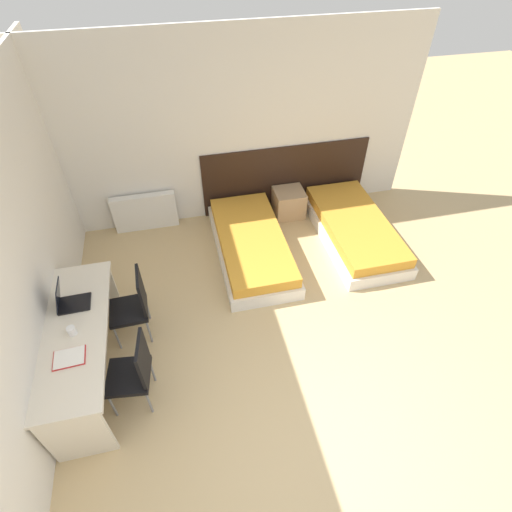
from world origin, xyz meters
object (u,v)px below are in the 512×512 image
at_px(bed_near_window, 251,245).
at_px(nightstand, 289,203).
at_px(chair_near_laptop, 134,304).
at_px(chair_near_notebook, 134,371).
at_px(bed_near_door, 354,229).
at_px(laptop, 69,301).

bearing_deg(bed_near_window, nightstand, 45.48).
distance_m(chair_near_laptop, chair_near_notebook, 0.83).
distance_m(bed_near_door, chair_near_notebook, 3.61).
bearing_deg(nightstand, chair_near_notebook, -131.21).
relative_size(bed_near_window, chair_near_laptop, 2.17).
relative_size(nightstand, laptop, 1.44).
bearing_deg(bed_near_door, laptop, -163.02).
height_order(bed_near_window, laptop, laptop).
distance_m(bed_near_window, laptop, 2.47).
relative_size(chair_near_laptop, laptop, 2.90).
bearing_deg(chair_near_notebook, laptop, 134.14).
bearing_deg(laptop, chair_near_notebook, -53.88).
distance_m(nightstand, chair_near_laptop, 2.94).
height_order(chair_near_laptop, chair_near_notebook, same).
bearing_deg(bed_near_door, chair_near_laptop, -161.57).
xyz_separation_m(chair_near_notebook, laptop, (-0.57, 0.74, 0.31)).
bearing_deg(laptop, nightstand, 32.19).
xyz_separation_m(bed_near_door, chair_near_notebook, (-3.07, -1.86, 0.32)).
relative_size(chair_near_laptop, chair_near_notebook, 1.00).
height_order(chair_near_laptop, laptop, laptop).
xyz_separation_m(bed_near_window, bed_near_door, (1.53, 0.00, 0.00)).
bearing_deg(laptop, bed_near_door, 15.84).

